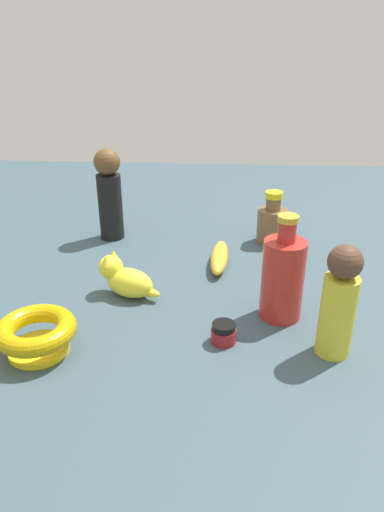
# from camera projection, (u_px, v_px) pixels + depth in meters

# --- Properties ---
(ground) EXTENTS (2.00, 2.00, 0.00)m
(ground) POSITION_uv_depth(u_px,v_px,m) (192.00, 288.00, 0.97)
(ground) COLOR #384C56
(person_figure_adult) EXTENTS (0.06, 0.06, 0.23)m
(person_figure_adult) POSITION_uv_depth(u_px,v_px,m) (109.00, 193.00, 1.16)
(person_figure_adult) COLOR black
(person_figure_adult) RESTS_ON ground
(bottle_tall) EXTENTS (0.08, 0.08, 0.20)m
(bottle_tall) POSITION_uv_depth(u_px,v_px,m) (283.00, 277.00, 0.84)
(bottle_tall) COLOR #B52B24
(bottle_tall) RESTS_ON ground
(cat_figurine) EXTENTS (0.09, 0.13, 0.09)m
(cat_figurine) POSITION_uv_depth(u_px,v_px,m) (125.00, 278.00, 0.93)
(cat_figurine) COLOR yellow
(cat_figurine) RESTS_ON ground
(bottle_short) EXTENTS (0.07, 0.07, 0.13)m
(bottle_short) POSITION_uv_depth(u_px,v_px,m) (272.00, 223.00, 1.16)
(bottle_short) COLOR brown
(bottle_short) RESTS_ON ground
(banana) EXTENTS (0.16, 0.05, 0.04)m
(banana) POSITION_uv_depth(u_px,v_px,m) (219.00, 257.00, 1.06)
(banana) COLOR gold
(banana) RESTS_ON ground
(bowl) EXTENTS (0.13, 0.13, 0.06)m
(bowl) POSITION_uv_depth(u_px,v_px,m) (36.00, 333.00, 0.76)
(bowl) COLOR yellow
(bowl) RESTS_ON ground
(person_figure_child) EXTENTS (0.08, 0.08, 0.19)m
(person_figure_child) POSITION_uv_depth(u_px,v_px,m) (339.00, 302.00, 0.74)
(person_figure_child) COLOR gold
(person_figure_child) RESTS_ON ground
(nail_polish_jar) EXTENTS (0.04, 0.04, 0.04)m
(nail_polish_jar) POSITION_uv_depth(u_px,v_px,m) (224.00, 333.00, 0.80)
(nail_polish_jar) COLOR maroon
(nail_polish_jar) RESTS_ON ground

